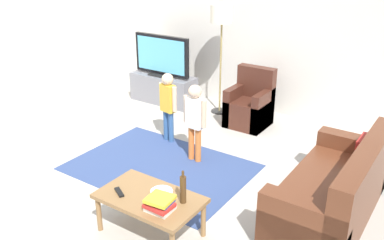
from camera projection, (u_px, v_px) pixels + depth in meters
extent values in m
plane|color=#B2ADA3|center=(163.00, 187.00, 4.94)|extent=(7.80, 7.80, 0.00)
cube|color=silver|center=(277.00, 31.00, 6.71)|extent=(6.00, 0.12, 2.70)
cube|color=#33477A|center=(160.00, 167.00, 5.38)|extent=(2.20, 1.60, 0.01)
cube|color=slate|center=(163.00, 89.00, 7.52)|extent=(1.20, 0.44, 0.50)
cube|color=black|center=(162.00, 97.00, 7.54)|extent=(1.10, 0.32, 0.03)
cube|color=black|center=(162.00, 75.00, 7.40)|extent=(0.44, 0.28, 0.03)
cube|color=black|center=(162.00, 55.00, 7.26)|extent=(1.10, 0.07, 0.68)
cube|color=#59B2D8|center=(161.00, 55.00, 7.23)|extent=(1.00, 0.01, 0.58)
cube|color=brown|center=(329.00, 197.00, 4.37)|extent=(0.80, 1.80, 0.42)
cube|color=brown|center=(362.00, 188.00, 4.13)|extent=(0.20, 1.80, 0.86)
cube|color=brown|center=(302.00, 230.00, 3.73)|extent=(0.80, 0.20, 0.60)
cube|color=brown|center=(351.00, 159.00, 4.95)|extent=(0.80, 0.20, 0.60)
cube|color=#B22823|center=(362.00, 151.00, 4.58)|extent=(0.10, 0.32, 0.32)
cube|color=#472319|center=(248.00, 113.00, 6.55)|extent=(0.60, 0.60, 0.42)
cube|color=#472319|center=(256.00, 94.00, 6.63)|extent=(0.60, 0.16, 0.90)
cube|color=#472319|center=(235.00, 104.00, 6.64)|extent=(0.12, 0.60, 0.60)
cube|color=#472319|center=(263.00, 111.00, 6.39)|extent=(0.12, 0.60, 0.60)
cylinder|color=#262626|center=(219.00, 111.00, 7.16)|extent=(0.28, 0.28, 0.02)
cylinder|color=#99844C|center=(221.00, 68.00, 6.87)|extent=(0.03, 0.03, 1.50)
cylinder|color=silver|center=(222.00, 14.00, 6.53)|extent=(0.36, 0.36, 0.28)
cylinder|color=#33598C|center=(166.00, 125.00, 6.07)|extent=(0.08, 0.08, 0.46)
cylinder|color=#33598C|center=(171.00, 127.00, 6.00)|extent=(0.08, 0.08, 0.46)
cube|color=gold|center=(168.00, 98.00, 5.87)|extent=(0.24, 0.16, 0.39)
sphere|color=beige|center=(167.00, 79.00, 5.76)|extent=(0.16, 0.16, 0.16)
cylinder|color=beige|center=(161.00, 94.00, 5.95)|extent=(0.06, 0.06, 0.35)
cylinder|color=beige|center=(174.00, 99.00, 5.77)|extent=(0.06, 0.06, 0.35)
cylinder|color=orange|center=(191.00, 143.00, 5.51)|extent=(0.08, 0.08, 0.47)
cylinder|color=orange|center=(198.00, 145.00, 5.45)|extent=(0.08, 0.08, 0.47)
cube|color=white|center=(195.00, 113.00, 5.31)|extent=(0.23, 0.14, 0.40)
sphere|color=beige|center=(195.00, 92.00, 5.20)|extent=(0.17, 0.17, 0.17)
cylinder|color=beige|center=(186.00, 109.00, 5.39)|extent=(0.06, 0.06, 0.36)
cylinder|color=beige|center=(204.00, 114.00, 5.22)|extent=(0.06, 0.06, 0.36)
cube|color=olive|center=(150.00, 198.00, 4.01)|extent=(1.00, 0.60, 0.04)
cylinder|color=olive|center=(99.00, 214.00, 4.14)|extent=(0.05, 0.05, 0.38)
cylinder|color=olive|center=(133.00, 191.00, 4.52)|extent=(0.05, 0.05, 0.38)
cylinder|color=olive|center=(203.00, 219.00, 4.05)|extent=(0.05, 0.05, 0.38)
cube|color=white|center=(160.00, 208.00, 3.79)|extent=(0.24, 0.21, 0.04)
cube|color=red|center=(159.00, 205.00, 3.77)|extent=(0.24, 0.20, 0.03)
cube|color=#334CA5|center=(160.00, 201.00, 3.78)|extent=(0.24, 0.19, 0.03)
cube|color=yellow|center=(160.00, 199.00, 3.76)|extent=(0.25, 0.24, 0.03)
cylinder|color=#4C3319|center=(183.00, 190.00, 3.86)|extent=(0.06, 0.06, 0.27)
cylinder|color=#4C3319|center=(183.00, 174.00, 3.80)|extent=(0.02, 0.02, 0.06)
cube|color=black|center=(119.00, 192.00, 4.06)|extent=(0.17, 0.12, 0.02)
cylinder|color=white|center=(162.00, 192.00, 4.07)|extent=(0.22, 0.22, 0.02)
cube|color=silver|center=(163.00, 191.00, 4.05)|extent=(0.14, 0.08, 0.01)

